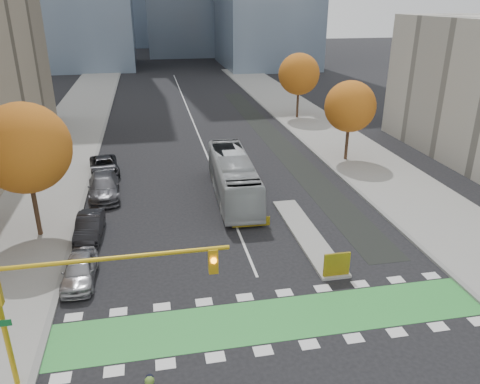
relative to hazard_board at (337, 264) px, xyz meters
name	(u,v)px	position (x,y,z in m)	size (l,w,h in m)	color
ground	(284,341)	(-4.00, -4.20, -0.80)	(300.00, 300.00, 0.00)	black
sidewalk_west	(41,188)	(-17.50, 15.80, -0.73)	(7.00, 120.00, 0.15)	gray
sidewalk_east	(371,166)	(9.50, 15.80, -0.73)	(7.00, 120.00, 0.15)	gray
curb_west	(88,185)	(-14.00, 15.80, -0.73)	(0.30, 120.00, 0.16)	gray
curb_east	(332,168)	(6.00, 15.80, -0.73)	(0.30, 120.00, 0.16)	gray
bike_crossing	(275,319)	(-4.00, -2.70, -0.79)	(20.00, 3.00, 0.01)	green
centre_line	(192,119)	(-4.00, 35.80, -0.80)	(0.15, 70.00, 0.01)	silver
bike_lane_paint	(274,139)	(3.50, 25.80, -0.80)	(2.50, 50.00, 0.01)	black
median_island	(306,234)	(0.00, 4.80, -0.72)	(1.60, 10.00, 0.16)	gray
hazard_board	(337,264)	(0.00, 0.00, 0.00)	(1.40, 0.12, 1.30)	yellow
tree_west	(25,148)	(-16.00, 7.80, 4.82)	(5.20, 5.20, 8.22)	#332114
tree_east_near	(350,107)	(8.00, 17.80, 4.06)	(4.40, 4.40, 7.08)	#332114
tree_east_far	(299,74)	(8.50, 33.80, 4.44)	(4.80, 4.80, 7.65)	#332114
traffic_signal_west	(75,289)	(-11.93, -4.71, 3.23)	(8.53, 0.56, 5.20)	#BF9914
bus	(233,177)	(-3.32, 11.63, 0.73)	(2.57, 10.99, 3.06)	#B1B6B9
parked_car_a	(79,270)	(-13.00, 2.17, -0.12)	(1.60, 3.97, 1.35)	#A5A4AA
parked_car_b	(89,226)	(-13.00, 7.17, -0.12)	(1.43, 4.11, 1.35)	black
parked_car_c	(104,186)	(-12.59, 13.44, -0.02)	(2.18, 5.37, 1.56)	#48474C
parked_car_d	(104,166)	(-12.92, 18.44, -0.13)	(2.21, 4.79, 1.33)	black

